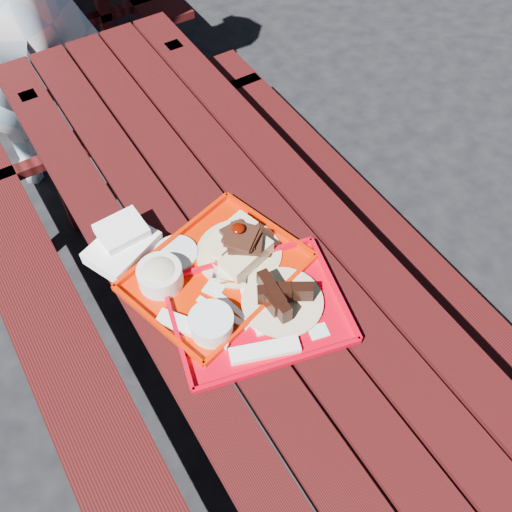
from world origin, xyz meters
name	(u,v)px	position (x,y,z in m)	size (l,w,h in m)	color
ground	(237,350)	(0.00, 0.00, 0.00)	(60.00, 60.00, 0.00)	black
picnic_table_near	(232,272)	(0.00, 0.00, 0.56)	(1.41, 2.40, 0.75)	#3C0B0D
near_tray	(210,264)	(-0.11, -0.09, 0.79)	(0.55, 0.48, 0.15)	red
far_tray	(256,312)	(-0.08, -0.28, 0.77)	(0.53, 0.45, 0.08)	red
white_cloth	(122,243)	(-0.29, 0.12, 0.78)	(0.23, 0.21, 0.08)	white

